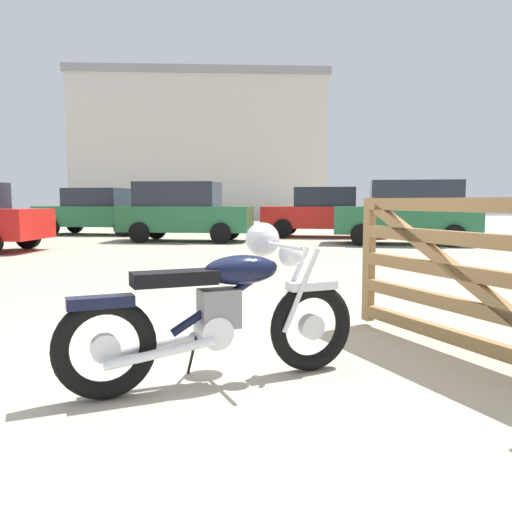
# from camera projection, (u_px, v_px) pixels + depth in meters

# --- Properties ---
(ground_plane) EXTENTS (80.00, 80.00, 0.00)m
(ground_plane) POSITION_uv_depth(u_px,v_px,m) (200.00, 372.00, 3.82)
(ground_plane) COLOR tan
(vintage_motorcycle) EXTENTS (1.97, 1.02, 1.07)m
(vintage_motorcycle) POSITION_uv_depth(u_px,v_px,m) (223.00, 310.00, 3.59)
(vintage_motorcycle) COLOR black
(vintage_motorcycle) RESTS_ON ground_plane
(timber_gate) EXTENTS (1.10, 2.40, 1.60)m
(timber_gate) POSITION_uv_depth(u_px,v_px,m) (490.00, 273.00, 3.87)
(timber_gate) COLOR olive
(timber_gate) RESTS_ON ground_plane
(dark_sedan_left) EXTENTS (4.09, 2.23, 1.78)m
(dark_sedan_left) POSITION_uv_depth(u_px,v_px,m) (184.00, 211.00, 16.16)
(dark_sedan_left) COLOR black
(dark_sedan_left) RESTS_ON ground_plane
(pale_sedan_back) EXTENTS (4.45, 2.51, 1.67)m
(pale_sedan_back) POSITION_uv_depth(u_px,v_px,m) (97.00, 211.00, 19.34)
(pale_sedan_back) COLOR black
(pale_sedan_back) RESTS_ON ground_plane
(white_estate_far) EXTENTS (4.14, 2.37, 1.78)m
(white_estate_far) POSITION_uv_depth(u_px,v_px,m) (408.00, 212.00, 15.02)
(white_estate_far) COLOR black
(white_estate_far) RESTS_ON ground_plane
(red_hatchback_near) EXTENTS (4.45, 2.51, 1.67)m
(red_hatchback_near) POSITION_uv_depth(u_px,v_px,m) (325.00, 212.00, 18.08)
(red_hatchback_near) COLOR black
(red_hatchback_near) RESTS_ON ground_plane
(industrial_building) EXTENTS (17.49, 10.89, 9.84)m
(industrial_building) POSITION_uv_depth(u_px,v_px,m) (202.00, 150.00, 39.49)
(industrial_building) COLOR beige
(industrial_building) RESTS_ON ground_plane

